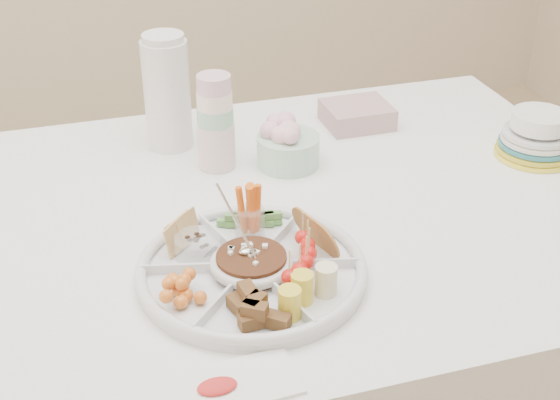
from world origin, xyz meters
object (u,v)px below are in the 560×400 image
object	(u,v)px
thermos	(167,91)
plate_stack	(537,133)
party_tray	(252,267)
dining_table	(252,361)

from	to	relation	value
thermos	plate_stack	distance (m)	0.80
party_tray	dining_table	bearing A→B (deg)	76.50
plate_stack	dining_table	bearing A→B (deg)	-175.86
thermos	dining_table	bearing A→B (deg)	-74.45
thermos	plate_stack	xyz separation A→B (m)	(0.75, -0.28, -0.08)
party_tray	thermos	world-z (taller)	thermos
plate_stack	party_tray	bearing A→B (deg)	-160.08
plate_stack	thermos	bearing A→B (deg)	159.28
party_tray	plate_stack	xyz separation A→B (m)	(0.70, 0.26, 0.03)
thermos	plate_stack	world-z (taller)	thermos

